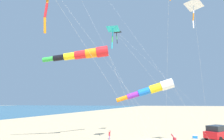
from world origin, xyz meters
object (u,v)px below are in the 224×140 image
at_px(person_child_green_jacket, 109,135).
at_px(kite_delta_yellow_midlevel, 117,32).
at_px(kite_delta_black_fish_shape, 193,6).
at_px(kite_delta_magenta_far_left, 113,29).
at_px(kite_windsock_white_trailing, 152,89).
at_px(parked_car, 218,132).
at_px(cooler_box, 195,137).
at_px(kite_windsock_small_distant, 84,54).

height_order(person_child_green_jacket, kite_delta_yellow_midlevel, kite_delta_yellow_midlevel).
relative_size(kite_delta_black_fish_shape, kite_delta_magenta_far_left, 1.09).
xyz_separation_m(kite_delta_black_fish_shape, kite_delta_magenta_far_left, (9.37, -1.19, -1.19)).
distance_m(kite_delta_black_fish_shape, kite_windsock_white_trailing, 11.17).
xyz_separation_m(parked_car, cooler_box, (2.84, -0.38, -0.74)).
bearing_deg(kite_delta_black_fish_shape, parked_car, -110.08).
bearing_deg(kite_delta_yellow_midlevel, parked_car, -175.30).
xyz_separation_m(person_child_green_jacket, kite_windsock_small_distant, (-1.23, 11.27, 8.16)).
bearing_deg(cooler_box, kite_delta_magenta_far_left, 37.89).
relative_size(kite_windsock_small_distant, kite_windsock_white_trailing, 0.69).
bearing_deg(kite_delta_yellow_midlevel, kite_windsock_small_distant, 93.58).
distance_m(kite_windsock_small_distant, kite_windsock_white_trailing, 6.41).
bearing_deg(cooler_box, kite_windsock_small_distant, 57.79).
bearing_deg(cooler_box, kite_delta_black_fish_shape, 88.93).
relative_size(parked_car, kite_delta_black_fish_shape, 0.29).
height_order(parked_car, cooler_box, parked_car).
height_order(parked_car, kite_windsock_small_distant, kite_windsock_small_distant).
bearing_deg(person_child_green_jacket, kite_windsock_white_trailing, 125.56).
height_order(cooler_box, kite_windsock_small_distant, kite_windsock_small_distant).
bearing_deg(kite_windsock_white_trailing, kite_delta_magenta_far_left, -49.09).
height_order(cooler_box, kite_delta_magenta_far_left, kite_delta_magenta_far_left).
bearing_deg(kite_windsock_white_trailing, kite_windsock_small_distant, 21.28).
bearing_deg(cooler_box, kite_windsock_white_trailing, 71.82).
bearing_deg(kite_delta_yellow_midlevel, kite_delta_magenta_far_left, 100.18).
distance_m(cooler_box, kite_windsock_small_distant, 20.16).
relative_size(person_child_green_jacket, kite_delta_black_fish_shape, 0.07).
xyz_separation_m(person_child_green_jacket, kite_delta_yellow_midlevel, (-0.36, -2.68, 15.19)).
bearing_deg(kite_windsock_small_distant, kite_delta_magenta_far_left, -91.37).
bearing_deg(parked_car, cooler_box, -7.65).
height_order(parked_car, person_child_green_jacket, parked_car).
distance_m(cooler_box, kite_delta_magenta_far_left, 18.26).
relative_size(kite_delta_magenta_far_left, kite_windsock_white_trailing, 1.05).
height_order(person_child_green_jacket, kite_delta_magenta_far_left, kite_delta_magenta_far_left).
bearing_deg(person_child_green_jacket, kite_delta_black_fish_shape, 157.65).
bearing_deg(kite_delta_magenta_far_left, cooler_box, -142.11).
xyz_separation_m(parked_car, person_child_green_jacket, (13.80, 3.78, -0.32)).
distance_m(parked_car, kite_delta_magenta_far_left, 19.25).
bearing_deg(kite_delta_black_fish_shape, kite_windsock_white_trailing, 48.35).
xyz_separation_m(kite_delta_yellow_midlevel, kite_windsock_white_trailing, (-6.21, 11.87, -9.91)).
bearing_deg(kite_delta_magenta_far_left, parked_car, -150.39).
height_order(parked_car, kite_delta_black_fish_shape, kite_delta_black_fish_shape).
bearing_deg(cooler_box, person_child_green_jacket, 20.82).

